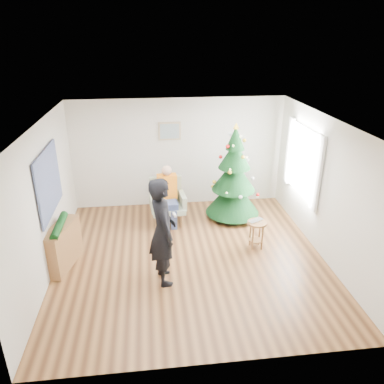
{
  "coord_description": "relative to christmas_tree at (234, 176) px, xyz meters",
  "views": [
    {
      "loc": [
        -0.69,
        -6.02,
        3.98
      ],
      "look_at": [
        0.1,
        0.6,
        1.1
      ],
      "focal_mm": 35.0,
      "sensor_mm": 36.0,
      "label": 1
    }
  ],
  "objects": [
    {
      "name": "seated_person",
      "position": [
        -1.49,
        -0.12,
        -0.32
      ],
      "size": [
        0.44,
        0.63,
        1.31
      ],
      "rotation": [
        0.0,
        0.0,
        0.08
      ],
      "color": "navy",
      "rests_on": "armchair"
    },
    {
      "name": "console",
      "position": [
        -3.49,
        -1.56,
        -0.6
      ],
      "size": [
        0.53,
        1.04,
        0.8
      ],
      "primitive_type": "cube",
      "rotation": [
        0.0,
        0.0,
        -0.24
      ],
      "color": "brown",
      "rests_on": "floor"
    },
    {
      "name": "ceiling",
      "position": [
        -1.16,
        -1.6,
        1.6
      ],
      "size": [
        5.0,
        5.0,
        0.0
      ],
      "primitive_type": "plane",
      "rotation": [
        3.14,
        0.0,
        0.0
      ],
      "color": "white",
      "rests_on": "wall_back"
    },
    {
      "name": "window_panel",
      "position": [
        1.31,
        -0.6,
        0.5
      ],
      "size": [
        0.04,
        1.3,
        1.4
      ],
      "primitive_type": "cube",
      "color": "white",
      "rests_on": "wall_right"
    },
    {
      "name": "garland",
      "position": [
        -3.49,
        -1.56,
        -0.18
      ],
      "size": [
        0.14,
        0.9,
        0.14
      ],
      "primitive_type": "cylinder",
      "rotation": [
        1.57,
        0.0,
        0.0
      ],
      "color": "black",
      "rests_on": "console"
    },
    {
      "name": "curtains",
      "position": [
        1.28,
        -0.6,
        0.5
      ],
      "size": [
        0.05,
        1.75,
        1.5
      ],
      "color": "white",
      "rests_on": "wall_right"
    },
    {
      "name": "wall_front",
      "position": [
        -1.16,
        -4.1,
        0.3
      ],
      "size": [
        5.0,
        0.0,
        5.0
      ],
      "primitive_type": "plane",
      "rotation": [
        -1.57,
        0.0,
        0.0
      ],
      "color": "silver",
      "rests_on": "floor"
    },
    {
      "name": "wall_left",
      "position": [
        -3.66,
        -1.6,
        0.3
      ],
      "size": [
        0.0,
        5.0,
        5.0
      ],
      "primitive_type": "plane",
      "rotation": [
        1.57,
        0.0,
        1.57
      ],
      "color": "silver",
      "rests_on": "floor"
    },
    {
      "name": "tapestry",
      "position": [
        -3.62,
        -1.3,
        0.55
      ],
      "size": [
        0.03,
        1.5,
        1.15
      ],
      "primitive_type": "cube",
      "color": "black",
      "rests_on": "wall_left"
    },
    {
      "name": "christmas_tree",
      "position": [
        0.0,
        0.0,
        0.0
      ],
      "size": [
        1.22,
        1.22,
        2.21
      ],
      "rotation": [
        0.0,
        0.0,
        0.29
      ],
      "color": "#3F2816",
      "rests_on": "floor"
    },
    {
      "name": "game_controller",
      "position": [
        -1.49,
        -2.25,
        0.26
      ],
      "size": [
        0.06,
        0.13,
        0.04
      ],
      "primitive_type": "cube",
      "rotation": [
        0.0,
        0.0,
        0.18
      ],
      "color": "white",
      "rests_on": "standing_man"
    },
    {
      "name": "framed_picture",
      "position": [
        -1.36,
        0.87,
        0.85
      ],
      "size": [
        0.52,
        0.05,
        0.42
      ],
      "color": "tan",
      "rests_on": "wall_back"
    },
    {
      "name": "laptop",
      "position": [
        0.17,
        -1.39,
        -0.41
      ],
      "size": [
        0.37,
        0.33,
        0.02
      ],
      "primitive_type": "imported",
      "rotation": [
        0.0,
        0.0,
        0.5
      ],
      "color": "silver",
      "rests_on": "stool"
    },
    {
      "name": "wall_back",
      "position": [
        -1.16,
        0.9,
        0.3
      ],
      "size": [
        5.0,
        0.0,
        5.0
      ],
      "primitive_type": "plane",
      "rotation": [
        1.57,
        0.0,
        0.0
      ],
      "color": "silver",
      "rests_on": "floor"
    },
    {
      "name": "standing_man",
      "position": [
        -1.69,
        -2.22,
        -0.05
      ],
      "size": [
        0.57,
        0.76,
        1.89
      ],
      "primitive_type": "imported",
      "rotation": [
        0.0,
        0.0,
        1.75
      ],
      "color": "black",
      "rests_on": "floor"
    },
    {
      "name": "armchair",
      "position": [
        -1.5,
        -0.06,
        -0.63
      ],
      "size": [
        0.81,
        0.75,
        1.0
      ],
      "rotation": [
        0.0,
        0.0,
        0.08
      ],
      "color": "gray",
      "rests_on": "floor"
    },
    {
      "name": "floor",
      "position": [
        -1.16,
        -1.6,
        -1.0
      ],
      "size": [
        5.0,
        5.0,
        0.0
      ],
      "primitive_type": "plane",
      "color": "brown",
      "rests_on": "ground"
    },
    {
      "name": "wall_right",
      "position": [
        1.34,
        -1.6,
        0.3
      ],
      "size": [
        0.0,
        5.0,
        5.0
      ],
      "primitive_type": "plane",
      "rotation": [
        1.57,
        0.0,
        -1.57
      ],
      "color": "silver",
      "rests_on": "floor"
    },
    {
      "name": "stool",
      "position": [
        0.17,
        -1.39,
        -0.7
      ],
      "size": [
        0.38,
        0.38,
        0.57
      ],
      "rotation": [
        0.0,
        0.0,
        0.15
      ],
      "color": "brown",
      "rests_on": "floor"
    }
  ]
}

